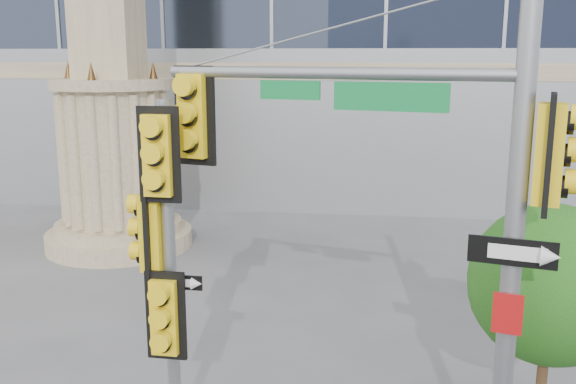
# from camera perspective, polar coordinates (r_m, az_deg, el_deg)

# --- Properties ---
(monument) EXTENTS (4.40, 4.40, 16.60)m
(monument) POSITION_cam_1_polar(r_m,az_deg,el_deg) (19.72, -15.55, 10.90)
(monument) COLOR gray
(monument) RESTS_ON ground
(main_signal_pole) EXTENTS (5.06, 1.73, 6.66)m
(main_signal_pole) POSITION_cam_1_polar(r_m,az_deg,el_deg) (8.17, 11.25, 0.20)
(main_signal_pole) COLOR slate
(main_signal_pole) RESTS_ON ground
(secondary_signal_pole) EXTENTS (0.89, 0.68, 5.20)m
(secondary_signal_pole) POSITION_cam_1_polar(r_m,az_deg,el_deg) (9.18, -11.09, -5.41)
(secondary_signal_pole) COLOR slate
(secondary_signal_pole) RESTS_ON ground
(street_tree) EXTENTS (2.39, 2.34, 3.73)m
(street_tree) POSITION_cam_1_polar(r_m,az_deg,el_deg) (10.10, 22.46, -8.10)
(street_tree) COLOR gray
(street_tree) RESTS_ON ground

